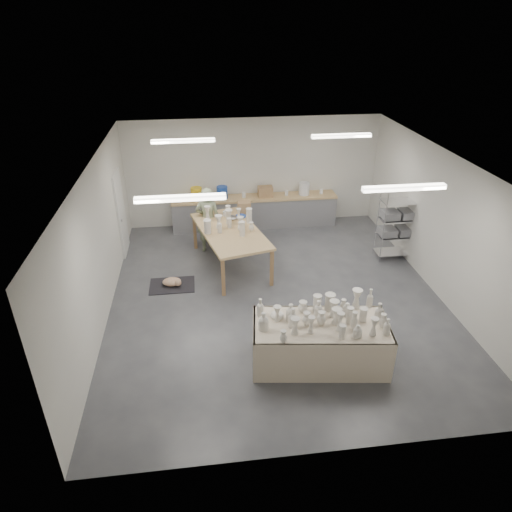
{
  "coord_description": "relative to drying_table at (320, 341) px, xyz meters",
  "views": [
    {
      "loc": [
        -1.49,
        -8.17,
        5.49
      ],
      "look_at": [
        -0.44,
        -0.04,
        1.05
      ],
      "focal_mm": 32.0,
      "sensor_mm": 36.0,
      "label": 1
    }
  ],
  "objects": [
    {
      "name": "rug",
      "position": [
        -2.66,
        2.86,
        -0.44
      ],
      "size": [
        1.0,
        0.7,
        0.02
      ],
      "primitive_type": "cube",
      "color": "black",
      "rests_on": "ground"
    },
    {
      "name": "potter",
      "position": [
        -1.75,
        4.47,
        0.41
      ],
      "size": [
        0.7,
        0.53,
        1.71
      ],
      "primitive_type": "imported",
      "rotation": [
        0.0,
        0.0,
        2.93
      ],
      "color": "gray",
      "rests_on": "ground"
    },
    {
      "name": "work_table",
      "position": [
        -1.24,
        3.76,
        0.51
      ],
      "size": [
        1.84,
        2.77,
        1.33
      ],
      "rotation": [
        0.0,
        0.0,
        0.24
      ],
      "color": "tan",
      "rests_on": "ground"
    },
    {
      "name": "red_stool",
      "position": [
        -1.75,
        4.74,
        -0.13
      ],
      "size": [
        0.43,
        0.43,
        0.36
      ],
      "rotation": [
        0.0,
        0.0,
        -0.15
      ],
      "color": "#AB2C18",
      "rests_on": "ground"
    },
    {
      "name": "back_counter",
      "position": [
        -0.42,
        5.81,
        0.04
      ],
      "size": [
        4.6,
        0.6,
        1.24
      ],
      "color": "tan",
      "rests_on": "ground"
    },
    {
      "name": "cat",
      "position": [
        -2.64,
        2.85,
        -0.34
      ],
      "size": [
        0.44,
        0.33,
        0.18
      ],
      "rotation": [
        0.0,
        0.0,
        -0.09
      ],
      "color": "white",
      "rests_on": "rug"
    },
    {
      "name": "wire_shelf",
      "position": [
        2.79,
        3.53,
        0.47
      ],
      "size": [
        0.88,
        0.48,
        1.8
      ],
      "color": "silver",
      "rests_on": "ground"
    },
    {
      "name": "room",
      "position": [
        -0.52,
        2.22,
        1.61
      ],
      "size": [
        8.0,
        8.02,
        3.0
      ],
      "color": "#424449",
      "rests_on": "ground"
    },
    {
      "name": "drying_table",
      "position": [
        0.0,
        0.0,
        0.0
      ],
      "size": [
        2.43,
        1.38,
        1.18
      ],
      "rotation": [
        0.0,
        0.0,
        -0.13
      ],
      "color": "olive",
      "rests_on": "ground"
    }
  ]
}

